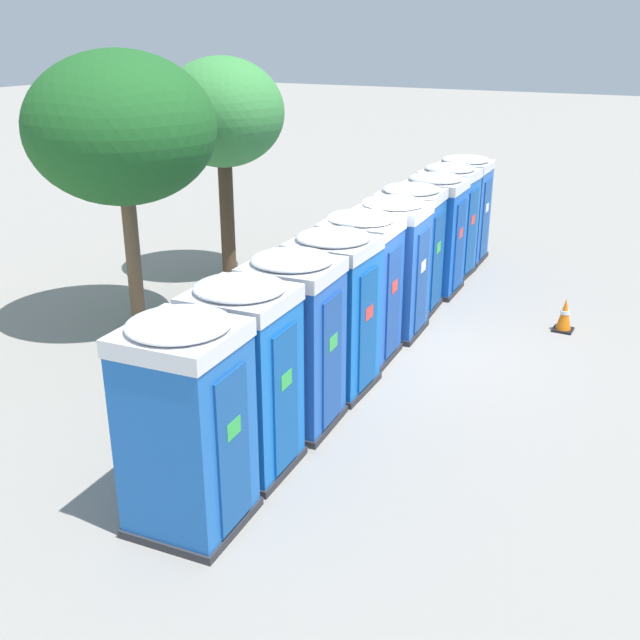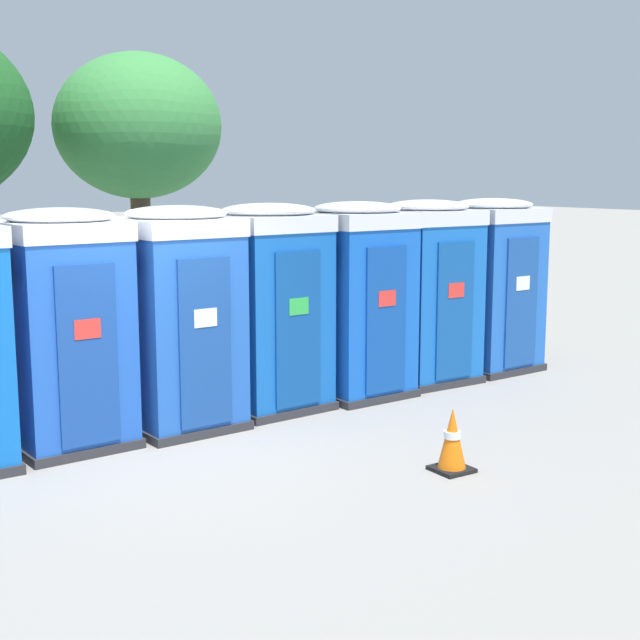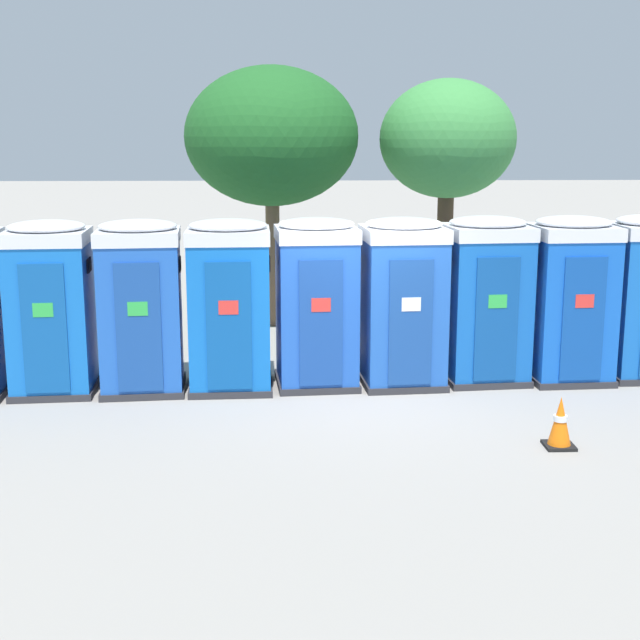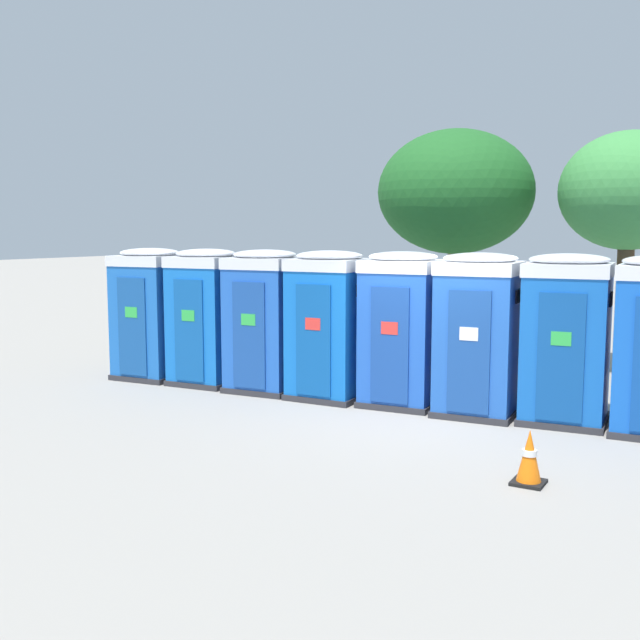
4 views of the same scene
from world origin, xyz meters
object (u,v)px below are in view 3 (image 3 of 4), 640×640
object	(u,v)px
portapotty_2	(141,306)
traffic_cone	(560,423)
street_tree_0	(272,137)
portapotty_4	(316,302)
portapotty_6	(485,299)
portapotty_7	(569,298)
portapotty_5	(403,301)
portapotty_3	(230,304)
portapotty_1	(51,307)
street_tree_1	(447,141)

from	to	relation	value
portapotty_2	traffic_cone	xyz separation A→B (m)	(5.46, -2.68, -0.97)
street_tree_0	traffic_cone	xyz separation A→B (m)	(3.60, -7.22, -3.37)
traffic_cone	portapotty_4	bearing A→B (deg)	134.93
portapotty_6	portapotty_7	xyz separation A→B (m)	(1.30, -0.02, 0.00)
portapotty_4	portapotty_6	world-z (taller)	same
portapotty_2	portapotty_5	world-z (taller)	same
portapotty_4	portapotty_6	distance (m)	2.59
portapotty_2	portapotty_6	world-z (taller)	same
portapotty_7	street_tree_0	bearing A→B (deg)	137.73
portapotty_3	traffic_cone	world-z (taller)	portapotty_3
portapotty_7	traffic_cone	distance (m)	3.35
portapotty_5	portapotty_6	size ratio (longest dim) A/B	1.00
portapotty_3	portapotty_5	xyz separation A→B (m)	(2.59, 0.14, 0.00)
portapotty_5	portapotty_6	bearing A→B (deg)	8.15
portapotty_1	portapotty_3	size ratio (longest dim) A/B	1.00
portapotty_7	portapotty_6	bearing A→B (deg)	179.03
traffic_cone	portapotty_2	bearing A→B (deg)	153.84
street_tree_0	traffic_cone	bearing A→B (deg)	-63.54
portapotty_3	street_tree_0	xyz separation A→B (m)	(0.57, 4.49, 2.40)
portapotty_4	portapotty_6	bearing A→B (deg)	3.95
portapotty_1	portapotty_6	size ratio (longest dim) A/B	1.00
portapotty_3	portapotty_6	world-z (taller)	same
portapotty_6	portapotty_7	world-z (taller)	same
portapotty_5	street_tree_0	size ratio (longest dim) A/B	0.51
portapotty_3	portapotty_5	size ratio (longest dim) A/B	1.00
portapotty_5	traffic_cone	size ratio (longest dim) A/B	3.97
portapotty_4	street_tree_1	bearing A→B (deg)	59.56
street_tree_0	street_tree_1	bearing A→B (deg)	4.96
portapotty_3	portapotty_7	world-z (taller)	same
portapotty_5	portapotty_4	bearing A→B (deg)	179.75
portapotty_2	street_tree_0	distance (m)	5.47
portapotty_3	portapotty_6	size ratio (longest dim) A/B	1.00
portapotty_5	street_tree_0	xyz separation A→B (m)	(-2.02, 4.35, 2.40)
portapotty_4	portapotty_7	world-z (taller)	same
portapotty_4	street_tree_0	bearing A→B (deg)	99.43
portapotty_7	street_tree_1	world-z (taller)	street_tree_1
portapotty_7	street_tree_0	world-z (taller)	street_tree_0
portapotty_4	street_tree_0	world-z (taller)	street_tree_0
portapotty_3	portapotty_7	distance (m)	5.18
portapotty_3	street_tree_1	distance (m)	6.67
portapotty_4	portapotty_2	bearing A→B (deg)	-175.56
street_tree_1	traffic_cone	size ratio (longest dim) A/B	7.51
portapotty_5	portapotty_7	distance (m)	2.59
portapotty_1	street_tree_0	bearing A→B (deg)	55.43
portapotty_2	portapotty_3	size ratio (longest dim) A/B	1.00
portapotty_2	street_tree_1	world-z (taller)	street_tree_1
portapotty_2	portapotty_4	distance (m)	2.59
traffic_cone	street_tree_0	bearing A→B (deg)	116.46
portapotty_3	traffic_cone	distance (m)	5.07
portapotty_6	portapotty_7	bearing A→B (deg)	-0.97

